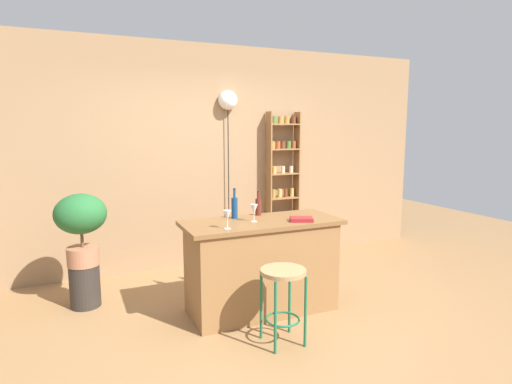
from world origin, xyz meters
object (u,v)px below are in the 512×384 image
Objects in this scene: bottle_wine_red at (234,207)px; bar_stool at (283,287)px; wine_glass_left at (227,216)px; wine_glass_center at (254,209)px; cookbook at (301,219)px; bottle_soda_blue at (258,206)px; pendant_globe_light at (228,102)px; plant_stool at (85,286)px; potted_plant at (81,221)px; spice_shelf at (283,184)px.

bar_stool is at bearing -83.31° from bottle_wine_red.
wine_glass_left and wine_glass_center have the same top height.
wine_glass_center is 0.78× the size of cookbook.
pendant_globe_light is at bearing 83.24° from bottle_soda_blue.
bottle_soda_blue is at bearing -18.16° from plant_stool.
potted_plant is 2.87× the size of bottle_soda_blue.
wine_glass_left is 0.75m from cookbook.
pendant_globe_light is at bearing 81.47° from bar_stool.
pendant_globe_light is at bearing 22.78° from potted_plant.
plant_stool is (-2.57, -0.71, -0.80)m from spice_shelf.
wine_glass_center is (1.49, -0.80, 0.80)m from plant_stool.
bottle_soda_blue is at bearing 144.91° from cookbook.
bottle_wine_red is 0.24m from wine_glass_center.
bar_stool is at bearing -98.53° from pendant_globe_light.
bottle_soda_blue is (0.18, 0.89, 0.51)m from bar_stool.
pendant_globe_light reaches higher than wine_glass_center.
pendant_globe_light reaches higher than bar_stool.
spice_shelf is at bearing 91.18° from cookbook.
bottle_soda_blue is 1.51× the size of wine_glass_center.
bottle_wine_red is 1.80× the size of wine_glass_center.
bottle_soda_blue is at bearing 9.97° from bottle_wine_red.
bottle_wine_red reaches higher than plant_stool.
spice_shelf is 1.55m from bottle_soda_blue.
wine_glass_left is (-0.31, 0.47, 0.53)m from bar_stool.
spice_shelf is at bearing 15.44° from plant_stool.
wine_glass_left reaches higher than cookbook.
bar_stool is at bearing -44.26° from potted_plant.
wine_glass_left is at bearing -118.98° from bottle_wine_red.
bar_stool reaches higher than plant_stool.
potted_plant reaches higher than wine_glass_left.
plant_stool is 1.71m from wine_glass_left.
potted_plant is at bearing 180.00° from plant_stool.
spice_shelf is 2.67m from potted_plant.
bar_stool is 2.55× the size of bottle_soda_blue.
potted_plant is 4.34× the size of wine_glass_left.
wine_glass_left is at bearing -156.25° from cookbook.
bottle_wine_red is at bearing -23.20° from potted_plant.
bottle_wine_red is 1.41× the size of cookbook.
spice_shelf reaches higher than bottle_wine_red.
wine_glass_center is (-0.16, -0.26, 0.02)m from bottle_soda_blue.
spice_shelf is at bearing 47.40° from bottle_wine_red.
bottle_wine_red is (-1.19, -1.30, -0.00)m from spice_shelf.
bottle_wine_red is at bearing 119.14° from wine_glass_center.
wine_glass_center is 0.46m from cookbook.
potted_plant is 3.39× the size of cookbook.
spice_shelf is 1.76m from bottle_wine_red.
plant_stool is at bearing 176.14° from cookbook.
pendant_globe_light reaches higher than wine_glass_left.
spice_shelf is 12.07× the size of wine_glass_center.
plant_stool is 2.03× the size of cookbook.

